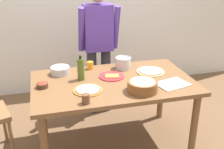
{
  "coord_description": "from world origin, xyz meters",
  "views": [
    {
      "loc": [
        -0.66,
        -2.46,
        1.9
      ],
      "look_at": [
        0.0,
        0.05,
        0.81
      ],
      "focal_mm": 44.84,
      "sensor_mm": 36.0,
      "label": 1
    }
  ],
  "objects_px": {
    "olive_oil_bottle": "(81,69)",
    "cup_orange": "(90,65)",
    "person_cook": "(98,43)",
    "pizza_cooked_on_tray": "(88,90)",
    "dining_table": "(113,89)",
    "pizza_raw_on_board": "(150,71)",
    "mixing_bowl_steel": "(60,70)",
    "small_sauce_bowl": "(42,85)",
    "cutting_board_white": "(172,84)",
    "plate_with_slice": "(112,76)",
    "steel_pot": "(123,63)",
    "cup_small_brown": "(86,99)",
    "popcorn_bowl": "(142,85)"
  },
  "relations": [
    {
      "from": "cup_small_brown",
      "to": "popcorn_bowl",
      "type": "bearing_deg",
      "value": 10.34
    },
    {
      "from": "dining_table",
      "to": "pizza_raw_on_board",
      "type": "distance_m",
      "value": 0.48
    },
    {
      "from": "plate_with_slice",
      "to": "small_sauce_bowl",
      "type": "height_order",
      "value": "small_sauce_bowl"
    },
    {
      "from": "plate_with_slice",
      "to": "cutting_board_white",
      "type": "distance_m",
      "value": 0.62
    },
    {
      "from": "olive_oil_bottle",
      "to": "cup_small_brown",
      "type": "distance_m",
      "value": 0.51
    },
    {
      "from": "steel_pot",
      "to": "cup_orange",
      "type": "relative_size",
      "value": 2.04
    },
    {
      "from": "steel_pot",
      "to": "cup_orange",
      "type": "distance_m",
      "value": 0.36
    },
    {
      "from": "plate_with_slice",
      "to": "small_sauce_bowl",
      "type": "relative_size",
      "value": 2.36
    },
    {
      "from": "pizza_cooked_on_tray",
      "to": "cup_small_brown",
      "type": "xyz_separation_m",
      "value": [
        -0.06,
        -0.23,
        0.03
      ]
    },
    {
      "from": "person_cook",
      "to": "small_sauce_bowl",
      "type": "bearing_deg",
      "value": -133.84
    },
    {
      "from": "cutting_board_white",
      "to": "steel_pot",
      "type": "bearing_deg",
      "value": 122.53
    },
    {
      "from": "person_cook",
      "to": "pizza_raw_on_board",
      "type": "bearing_deg",
      "value": -55.54
    },
    {
      "from": "dining_table",
      "to": "cutting_board_white",
      "type": "distance_m",
      "value": 0.59
    },
    {
      "from": "mixing_bowl_steel",
      "to": "pizza_raw_on_board",
      "type": "bearing_deg",
      "value": -11.53
    },
    {
      "from": "olive_oil_bottle",
      "to": "cup_orange",
      "type": "relative_size",
      "value": 3.01
    },
    {
      "from": "cup_small_brown",
      "to": "mixing_bowl_steel",
      "type": "bearing_deg",
      "value": 102.12
    },
    {
      "from": "small_sauce_bowl",
      "to": "cutting_board_white",
      "type": "xyz_separation_m",
      "value": [
        1.22,
        -0.25,
        -0.02
      ]
    },
    {
      "from": "person_cook",
      "to": "pizza_cooked_on_tray",
      "type": "xyz_separation_m",
      "value": [
        -0.3,
        -0.91,
        -0.17
      ]
    },
    {
      "from": "plate_with_slice",
      "to": "cup_small_brown",
      "type": "relative_size",
      "value": 3.06
    },
    {
      "from": "dining_table",
      "to": "plate_with_slice",
      "type": "xyz_separation_m",
      "value": [
        0.01,
        0.1,
        0.1
      ]
    },
    {
      "from": "popcorn_bowl",
      "to": "person_cook",
      "type": "bearing_deg",
      "value": 100.05
    },
    {
      "from": "person_cook",
      "to": "cup_orange",
      "type": "height_order",
      "value": "person_cook"
    },
    {
      "from": "pizza_raw_on_board",
      "to": "steel_pot",
      "type": "distance_m",
      "value": 0.32
    },
    {
      "from": "cup_small_brown",
      "to": "person_cook",
      "type": "bearing_deg",
      "value": 72.67
    },
    {
      "from": "dining_table",
      "to": "olive_oil_bottle",
      "type": "relative_size",
      "value": 6.25
    },
    {
      "from": "person_cook",
      "to": "small_sauce_bowl",
      "type": "relative_size",
      "value": 14.73
    },
    {
      "from": "cup_orange",
      "to": "cutting_board_white",
      "type": "height_order",
      "value": "cup_orange"
    },
    {
      "from": "person_cook",
      "to": "olive_oil_bottle",
      "type": "distance_m",
      "value": 0.72
    },
    {
      "from": "plate_with_slice",
      "to": "mixing_bowl_steel",
      "type": "relative_size",
      "value": 1.3
    },
    {
      "from": "mixing_bowl_steel",
      "to": "plate_with_slice",
      "type": "bearing_deg",
      "value": -23.15
    },
    {
      "from": "person_cook",
      "to": "pizza_cooked_on_tray",
      "type": "distance_m",
      "value": 0.98
    },
    {
      "from": "dining_table",
      "to": "mixing_bowl_steel",
      "type": "xyz_separation_m",
      "value": [
        -0.49,
        0.32,
        0.13
      ]
    },
    {
      "from": "dining_table",
      "to": "popcorn_bowl",
      "type": "height_order",
      "value": "popcorn_bowl"
    },
    {
      "from": "mixing_bowl_steel",
      "to": "small_sauce_bowl",
      "type": "bearing_deg",
      "value": -123.57
    },
    {
      "from": "olive_oil_bottle",
      "to": "cup_small_brown",
      "type": "bearing_deg",
      "value": -94.39
    },
    {
      "from": "pizza_raw_on_board",
      "to": "cutting_board_white",
      "type": "distance_m",
      "value": 0.37
    },
    {
      "from": "pizza_raw_on_board",
      "to": "dining_table",
      "type": "bearing_deg",
      "value": -164.27
    },
    {
      "from": "person_cook",
      "to": "popcorn_bowl",
      "type": "bearing_deg",
      "value": -79.95
    },
    {
      "from": "popcorn_bowl",
      "to": "mixing_bowl_steel",
      "type": "bearing_deg",
      "value": 138.82
    },
    {
      "from": "pizza_cooked_on_tray",
      "to": "cup_small_brown",
      "type": "bearing_deg",
      "value": -104.14
    },
    {
      "from": "pizza_raw_on_board",
      "to": "plate_with_slice",
      "type": "xyz_separation_m",
      "value": [
        -0.44,
        -0.02,
        -0.0
      ]
    },
    {
      "from": "mixing_bowl_steel",
      "to": "olive_oil_bottle",
      "type": "relative_size",
      "value": 0.78
    },
    {
      "from": "steel_pot",
      "to": "cup_orange",
      "type": "xyz_separation_m",
      "value": [
        -0.35,
        0.08,
        -0.02
      ]
    },
    {
      "from": "mixing_bowl_steel",
      "to": "small_sauce_bowl",
      "type": "xyz_separation_m",
      "value": [
        -0.2,
        -0.29,
        -0.01
      ]
    },
    {
      "from": "pizza_cooked_on_tray",
      "to": "cutting_board_white",
      "type": "bearing_deg",
      "value": -5.06
    },
    {
      "from": "plate_with_slice",
      "to": "cutting_board_white",
      "type": "relative_size",
      "value": 0.87
    },
    {
      "from": "pizza_cooked_on_tray",
      "to": "cutting_board_white",
      "type": "height_order",
      "value": "pizza_cooked_on_tray"
    },
    {
      "from": "dining_table",
      "to": "cup_small_brown",
      "type": "bearing_deg",
      "value": -131.46
    },
    {
      "from": "person_cook",
      "to": "olive_oil_bottle",
      "type": "xyz_separation_m",
      "value": [
        -0.32,
        -0.64,
        -0.07
      ]
    },
    {
      "from": "pizza_raw_on_board",
      "to": "small_sauce_bowl",
      "type": "height_order",
      "value": "small_sauce_bowl"
    }
  ]
}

